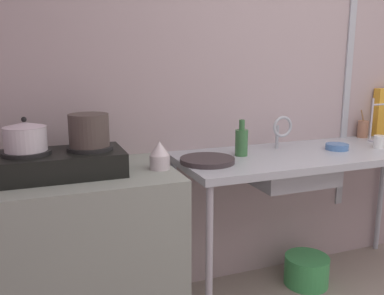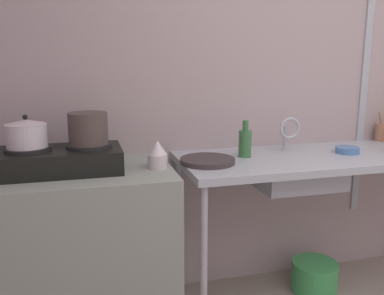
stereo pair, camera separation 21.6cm
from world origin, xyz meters
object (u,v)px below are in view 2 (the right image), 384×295
at_px(pot_on_right_burner, 88,128).
at_px(bucket_on_floor, 314,276).
at_px(stove, 60,159).
at_px(bottle_by_sink, 245,142).
at_px(pot_on_left_burner, 26,133).
at_px(frying_pan, 207,161).
at_px(small_bowl_on_drainboard, 347,150).
at_px(faucet, 289,130).
at_px(percolator, 158,155).
at_px(sink_basin, 298,172).
at_px(utensil_jar, 381,132).

relative_size(pot_on_right_burner, bucket_on_floor, 0.67).
bearing_deg(stove, bottle_by_sink, 3.51).
distance_m(pot_on_left_burner, pot_on_right_burner, 0.28).
xyz_separation_m(frying_pan, small_bowl_on_drainboard, (0.87, 0.02, 0.01)).
height_order(pot_on_right_burner, faucet, pot_on_right_burner).
bearing_deg(pot_on_left_burner, frying_pan, -1.51).
height_order(percolator, faucet, faucet).
height_order(sink_basin, utensil_jar, utensil_jar).
distance_m(percolator, bucket_on_floor, 1.33).
bearing_deg(frying_pan, pot_on_right_burner, 177.78).
height_order(stove, small_bowl_on_drainboard, stove).
bearing_deg(percolator, bottle_by_sink, 13.04).
bearing_deg(bottle_by_sink, pot_on_left_burner, -176.93).
relative_size(sink_basin, bucket_on_floor, 1.68).
height_order(pot_on_left_burner, frying_pan, pot_on_left_burner).
distance_m(percolator, utensil_jar, 1.61).
height_order(percolator, bottle_by_sink, bottle_by_sink).
height_order(percolator, bucket_on_floor, percolator).
distance_m(stove, bucket_on_floor, 1.71).
bearing_deg(frying_pan, pot_on_left_burner, 178.49).
bearing_deg(percolator, sink_basin, 2.39).
relative_size(frying_pan, bottle_by_sink, 1.41).
distance_m(pot_on_left_burner, sink_basin, 1.46).
relative_size(faucet, utensil_jar, 1.07).
bearing_deg(percolator, bucket_on_floor, 5.35).
bearing_deg(pot_on_right_burner, faucet, 5.60).
relative_size(bottle_by_sink, utensil_jar, 1.06).
xyz_separation_m(percolator, faucet, (0.82, 0.17, 0.06)).
bearing_deg(pot_on_left_burner, sink_basin, -1.03).
bearing_deg(bucket_on_floor, pot_on_right_burner, -178.53).
height_order(percolator, frying_pan, percolator).
height_order(frying_pan, small_bowl_on_drainboard, small_bowl_on_drainboard).
height_order(pot_on_left_burner, sink_basin, pot_on_left_burner).
bearing_deg(pot_on_left_burner, percolator, -5.56).
xyz_separation_m(stove, frying_pan, (0.75, -0.02, -0.05)).
xyz_separation_m(stove, utensil_jar, (2.05, 0.26, -0.00)).
bearing_deg(pot_on_left_burner, bottle_by_sink, 3.07).
bearing_deg(utensil_jar, percolator, -168.73).
xyz_separation_m(faucet, bucket_on_floor, (0.19, -0.08, -0.93)).
bearing_deg(frying_pan, utensil_jar, 12.04).
relative_size(percolator, sink_basin, 0.30).
height_order(pot_on_left_burner, small_bowl_on_drainboard, pot_on_left_burner).
xyz_separation_m(pot_on_left_burner, utensil_jar, (2.20, 0.26, -0.14)).
height_order(utensil_jar, bucket_on_floor, utensil_jar).
relative_size(frying_pan, small_bowl_on_drainboard, 2.14).
relative_size(stove, small_bowl_on_drainboard, 4.30).
xyz_separation_m(sink_basin, small_bowl_on_drainboard, (0.33, 0.02, 0.11)).
relative_size(stove, frying_pan, 2.01).
bearing_deg(utensil_jar, stove, -172.91).
bearing_deg(utensil_jar, pot_on_right_burner, -172.39).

